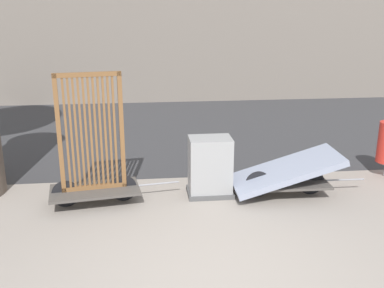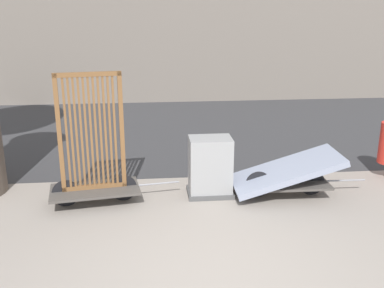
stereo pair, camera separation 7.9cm
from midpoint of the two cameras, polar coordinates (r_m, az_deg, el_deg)
ground_plane at (r=5.70m, az=2.26°, el=-16.57°), size 60.00×60.00×0.00m
road_strip at (r=12.06m, az=-2.57°, el=1.90°), size 56.00×7.14×0.01m
bike_cart_with_bedframe at (r=7.48m, az=-12.73°, el=-2.09°), size 2.19×0.98×2.19m
bike_cart_with_mattress at (r=7.91m, az=11.52°, el=-3.67°), size 2.35×1.02×0.78m
utility_cabinet at (r=7.76m, az=2.01°, el=-3.16°), size 0.78×0.57×1.03m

